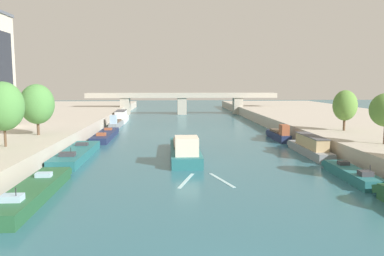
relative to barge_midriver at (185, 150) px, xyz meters
The scene contains 15 objects.
quay_right 43.47m from the barge_midriver, 31.26° to the left, with size 36.00×170.00×2.40m, color #B7AD9E.
barge_midriver is the anchor object (origin of this frame).
wake_behind_barge 12.29m from the barge_midriver, 82.78° to the right, with size 5.60×5.90×0.03m.
moored_boat_left_midway 22.17m from the barge_midriver, 127.78° to the right, with size 3.04×15.73×2.27m.
moored_boat_left_upstream 14.26m from the barge_midriver, behind, with size 3.51×16.60×2.23m.
moored_boat_left_end 22.99m from the barge_midriver, 126.15° to the left, with size 3.01×16.41×2.17m.
moored_boat_left_downstream 37.25m from the barge_midriver, 112.09° to the left, with size 1.95×10.48×3.05m.
moored_boat_left_near 49.53m from the barge_midriver, 107.04° to the left, with size 3.16×13.53×2.93m.
moored_boat_right_second 20.81m from the barge_midriver, 36.30° to the right, with size 2.37×10.80×2.16m.
moored_boat_right_near 17.29m from the barge_midriver, ahead, with size 2.22×13.48×2.77m.
moored_boat_right_gap_after 22.45m from the barge_midriver, 41.32° to the left, with size 1.87×10.29×2.98m.
tree_left_third 22.56m from the barge_midriver, 168.18° to the right, with size 4.69×4.69×7.62m.
tree_left_end_of_row 22.42m from the barge_midriver, 164.79° to the left, with size 4.78×4.78×7.29m.
tree_right_end_of_row 27.14m from the barge_midriver, 17.97° to the left, with size 3.70×3.70×6.34m.
bridge_far 69.87m from the barge_midriver, 88.76° to the left, with size 59.31×4.40×6.70m.
Camera 1 is at (-3.19, -17.49, 9.87)m, focal length 35.74 mm.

